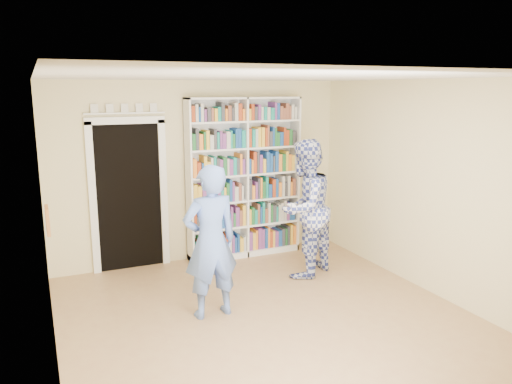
# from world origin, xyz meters

# --- Properties ---
(floor) EXTENTS (5.00, 5.00, 0.00)m
(floor) POSITION_xyz_m (0.00, 0.00, 0.00)
(floor) COLOR #A3744E
(floor) RESTS_ON ground
(ceiling) EXTENTS (5.00, 5.00, 0.00)m
(ceiling) POSITION_xyz_m (0.00, 0.00, 2.70)
(ceiling) COLOR white
(ceiling) RESTS_ON wall_back
(wall_back) EXTENTS (4.50, 0.00, 4.50)m
(wall_back) POSITION_xyz_m (0.00, 2.50, 1.35)
(wall_back) COLOR beige
(wall_back) RESTS_ON floor
(wall_left) EXTENTS (0.00, 5.00, 5.00)m
(wall_left) POSITION_xyz_m (-2.25, 0.00, 1.35)
(wall_left) COLOR beige
(wall_left) RESTS_ON floor
(wall_right) EXTENTS (0.00, 5.00, 5.00)m
(wall_right) POSITION_xyz_m (2.25, 0.00, 1.35)
(wall_right) COLOR beige
(wall_right) RESTS_ON floor
(bookshelf) EXTENTS (1.79, 0.34, 2.46)m
(bookshelf) POSITION_xyz_m (0.63, 2.34, 1.24)
(bookshelf) COLOR white
(bookshelf) RESTS_ON floor
(doorway) EXTENTS (1.10, 0.08, 2.43)m
(doorway) POSITION_xyz_m (-1.10, 2.48, 1.18)
(doorway) COLOR black
(doorway) RESTS_ON floor
(wall_art) EXTENTS (0.03, 0.25, 0.25)m
(wall_art) POSITION_xyz_m (-2.23, 0.20, 1.40)
(wall_art) COLOR brown
(wall_art) RESTS_ON wall_left
(man_blue) EXTENTS (0.67, 0.46, 1.77)m
(man_blue) POSITION_xyz_m (-0.55, 0.51, 0.89)
(man_blue) COLOR #5E7FD1
(man_blue) RESTS_ON floor
(man_plaid) EXTENTS (1.17, 1.09, 1.92)m
(man_plaid) POSITION_xyz_m (1.05, 1.21, 0.96)
(man_plaid) COLOR #303D94
(man_plaid) RESTS_ON floor
(paper_sheet) EXTENTS (0.19, 0.09, 0.28)m
(paper_sheet) POSITION_xyz_m (1.12, 0.99, 0.95)
(paper_sheet) COLOR white
(paper_sheet) RESTS_ON man_plaid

